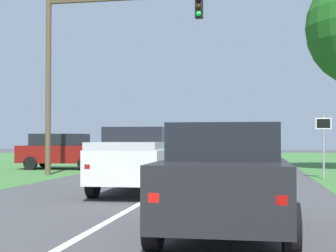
% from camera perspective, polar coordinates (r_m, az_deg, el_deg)
% --- Properties ---
extents(ground_plane, '(120.00, 120.00, 0.00)m').
position_cam_1_polar(ground_plane, '(12.98, -2.39, -8.48)').
color(ground_plane, '#424244').
extents(red_suv_near, '(2.15, 4.54, 1.82)m').
position_cam_1_polar(red_suv_near, '(8.35, 6.71, -5.69)').
color(red_suv_near, black).
rests_on(red_suv_near, ground_plane).
extents(pickup_truck_lead, '(2.26, 5.56, 1.91)m').
position_cam_1_polar(pickup_truck_lead, '(14.65, -3.26, -3.81)').
color(pickup_truck_lead, silver).
rests_on(pickup_truck_lead, ground_plane).
extents(traffic_light, '(7.52, 0.40, 8.21)m').
position_cam_1_polar(traffic_light, '(21.84, -9.11, 8.57)').
color(traffic_light, brown).
rests_on(traffic_light, ground_plane).
extents(keep_moving_sign, '(0.60, 0.09, 2.53)m').
position_cam_1_polar(keep_moving_sign, '(20.28, 17.53, -1.31)').
color(keep_moving_sign, gray).
rests_on(keep_moving_sign, ground_plane).
extents(crossing_suv_far, '(4.63, 2.31, 1.84)m').
position_cam_1_polar(crossing_suv_far, '(26.33, -12.05, -2.80)').
color(crossing_suv_far, maroon).
rests_on(crossing_suv_far, ground_plane).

